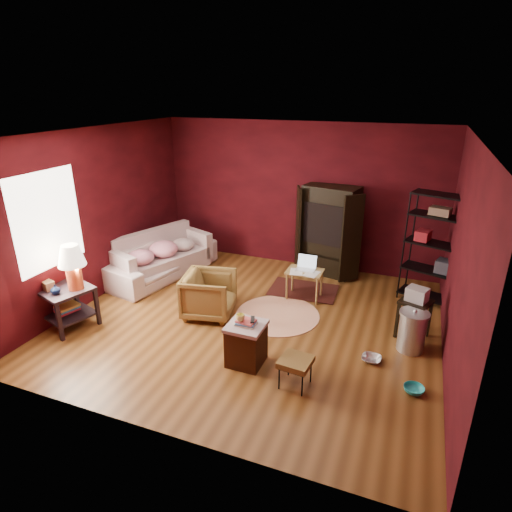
# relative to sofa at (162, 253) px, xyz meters

# --- Properties ---
(room) EXTENTS (5.54, 5.04, 2.84)m
(room) POSITION_rel_sofa_xyz_m (2.18, -1.00, 0.96)
(room) COLOR brown
(room) RESTS_ON ground
(sofa) EXTENTS (1.10, 2.37, 0.89)m
(sofa) POSITION_rel_sofa_xyz_m (0.00, 0.00, 0.00)
(sofa) COLOR #B99FA0
(sofa) RESTS_ON ground
(armchair) EXTENTS (0.84, 0.87, 0.77)m
(armchair) POSITION_rel_sofa_xyz_m (1.53, -1.05, -0.06)
(armchair) COLOR black
(armchair) RESTS_ON ground
(pet_bowl_steel) EXTENTS (0.26, 0.08, 0.26)m
(pet_bowl_steel) POSITION_rel_sofa_xyz_m (4.09, -1.41, -0.32)
(pet_bowl_steel) COLOR silver
(pet_bowl_steel) RESTS_ON ground
(pet_bowl_turquoise) EXTENTS (0.25, 0.13, 0.24)m
(pet_bowl_turquoise) POSITION_rel_sofa_xyz_m (4.64, -1.86, -0.33)
(pet_bowl_turquoise) COLOR teal
(pet_bowl_turquoise) RESTS_ON ground
(vase) EXTENTS (0.18, 0.18, 0.14)m
(vase) POSITION_rel_sofa_xyz_m (-0.26, -2.30, 0.24)
(vase) COLOR #0B193A
(vase) RESTS_ON side_table
(mug) EXTENTS (0.14, 0.12, 0.11)m
(mug) POSITION_rel_sofa_xyz_m (2.50, -2.06, 0.25)
(mug) COLOR #F6E778
(mug) RESTS_ON hamper
(side_table) EXTENTS (0.82, 0.82, 1.30)m
(side_table) POSITION_rel_sofa_xyz_m (-0.20, -2.08, 0.33)
(side_table) COLOR black
(side_table) RESTS_ON ground
(sofa_cushions) EXTENTS (1.36, 2.02, 0.79)m
(sofa_cushions) POSITION_rel_sofa_xyz_m (-0.01, -0.02, -0.06)
(sofa_cushions) COLOR #B99FA0
(sofa_cushions) RESTS_ON sofa
(hamper) EXTENTS (0.47, 0.47, 0.66)m
(hamper) POSITION_rel_sofa_xyz_m (2.56, -2.03, -0.15)
(hamper) COLOR #41210F
(hamper) RESTS_ON ground
(footstool) EXTENTS (0.40, 0.40, 0.38)m
(footstool) POSITION_rel_sofa_xyz_m (3.29, -2.24, -0.12)
(footstool) COLOR black
(footstool) RESTS_ON ground
(rug_round) EXTENTS (1.59, 1.59, 0.01)m
(rug_round) POSITION_rel_sofa_xyz_m (2.55, -0.69, -0.44)
(rug_round) COLOR #F7EACD
(rug_round) RESTS_ON ground
(rug_oriental) EXTENTS (1.20, 0.83, 0.01)m
(rug_oriental) POSITION_rel_sofa_xyz_m (2.70, 0.30, -0.43)
(rug_oriental) COLOR #511B15
(rug_oriental) RESTS_ON ground
(laptop_desk) EXTENTS (0.60, 0.48, 0.74)m
(laptop_desk) POSITION_rel_sofa_xyz_m (2.78, 0.05, 0.01)
(laptop_desk) COLOR #A08249
(laptop_desk) RESTS_ON ground
(tv_armoire) EXTENTS (1.31, 0.88, 1.70)m
(tv_armoire) POSITION_rel_sofa_xyz_m (2.90, 1.26, 0.44)
(tv_armoire) COLOR black
(tv_armoire) RESTS_ON ground
(wire_shelving) EXTENTS (0.98, 0.64, 1.85)m
(wire_shelving) POSITION_rel_sofa_xyz_m (4.75, 0.68, 0.57)
(wire_shelving) COLOR black
(wire_shelving) RESTS_ON ground
(small_stand) EXTENTS (0.50, 0.50, 0.78)m
(small_stand) POSITION_rel_sofa_xyz_m (4.55, -0.59, 0.14)
(small_stand) COLOR black
(small_stand) RESTS_ON ground
(trash_can) EXTENTS (0.48, 0.48, 0.62)m
(trash_can) POSITION_rel_sofa_xyz_m (4.55, -0.93, -0.15)
(trash_can) COLOR silver
(trash_can) RESTS_ON ground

